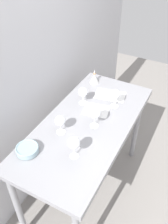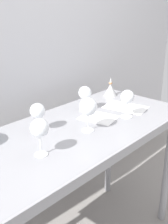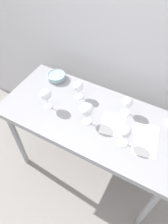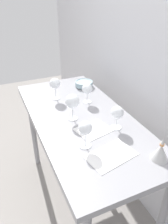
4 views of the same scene
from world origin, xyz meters
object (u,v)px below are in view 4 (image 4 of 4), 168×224
object	(u,v)px
wine_glass_near_center	(72,102)
wine_glass_near_right	(85,129)
wine_glass_far_right	(117,113)
decanter_funnel	(160,152)
wine_glass_far_left	(87,89)
wine_glass_near_left	(55,84)
tasting_sheet_lower	(93,130)
tasting_sheet_upper	(111,155)
tasting_bowl	(84,84)

from	to	relation	value
wine_glass_near_center	wine_glass_near_right	bearing A→B (deg)	-7.88
wine_glass_far_right	decanter_funnel	world-z (taller)	wine_glass_far_right
wine_glass_far_left	decanter_funnel	size ratio (longest dim) A/B	1.12
wine_glass_near_left	tasting_sheet_lower	bearing A→B (deg)	9.11
wine_glass_near_center	wine_glass_far_left	xyz separation A→B (m)	(-0.18, 0.19, -0.02)
wine_glass_near_left	tasting_sheet_upper	world-z (taller)	wine_glass_near_left
wine_glass_far_left	tasting_bowl	bearing A→B (deg)	160.73
wine_glass_near_left	wine_glass_far_left	world-z (taller)	wine_glass_near_left
wine_glass_near_right	decanter_funnel	xyz separation A→B (m)	(0.26, 0.32, -0.07)
wine_glass_near_left	decanter_funnel	size ratio (longest dim) A/B	1.26
wine_glass_near_left	wine_glass_near_right	xyz separation A→B (m)	(0.64, -0.03, -0.01)
tasting_sheet_upper	tasting_sheet_lower	bearing A→B (deg)	165.29
wine_glass_far_left	decanter_funnel	xyz separation A→B (m)	(0.74, 0.08, -0.06)
wine_glass_near_center	wine_glass_far_right	xyz separation A→B (m)	(0.22, 0.22, -0.02)
wine_glass_near_left	wine_glass_near_center	world-z (taller)	wine_glass_near_center
wine_glass_near_left	tasting_bowl	xyz separation A→B (m)	(-0.12, 0.30, -0.10)
wine_glass_far_left	tasting_sheet_upper	bearing A→B (deg)	-12.78
wine_glass_far_right	tasting_bowl	xyz separation A→B (m)	(-0.67, 0.07, -0.08)
tasting_sheet_lower	wine_glass_far_right	bearing A→B (deg)	63.52
wine_glass_far_left	decanter_funnel	distance (m)	0.75
wine_glass_far_right	wine_glass_near_left	bearing A→B (deg)	-157.41
wine_glass_near_left	wine_glass_far_left	size ratio (longest dim) A/B	1.13
tasting_sheet_lower	decanter_funnel	size ratio (longest dim) A/B	1.50
wine_glass_near_center	decanter_funnel	bearing A→B (deg)	26.24
tasting_sheet_lower	decanter_funnel	bearing A→B (deg)	16.40
wine_glass_near_left	wine_glass_near_right	size ratio (longest dim) A/B	1.05
wine_glass_near_right	tasting_sheet_lower	bearing A→B (deg)	137.91
tasting_bowl	tasting_sheet_lower	bearing A→B (deg)	-19.13
wine_glass_near_center	wine_glass_near_left	bearing A→B (deg)	-177.63
decanter_funnel	wine_glass_near_left	bearing A→B (deg)	-162.05
tasting_sheet_upper	tasting_bowl	world-z (taller)	tasting_bowl
wine_glass_far_left	wine_glass_near_center	bearing A→B (deg)	-47.08
wine_glass_near_left	wine_glass_far_right	distance (m)	0.60
wine_glass_far_left	wine_glass_near_right	distance (m)	0.54
tasting_sheet_lower	wine_glass_far_left	bearing A→B (deg)	148.76
wine_glass_far_right	wine_glass_near_center	bearing A→B (deg)	-135.21
wine_glass_far_left	tasting_sheet_lower	distance (m)	0.40
wine_glass_near_center	wine_glass_far_left	world-z (taller)	wine_glass_near_center
tasting_sheet_upper	tasting_sheet_lower	size ratio (longest dim) A/B	1.28
wine_glass_near_right	wine_glass_far_right	size ratio (longest dim) A/B	1.06
wine_glass_far_left	wine_glass_far_right	xyz separation A→B (m)	(0.40, 0.02, 0.00)
wine_glass_near_center	wine_glass_far_right	size ratio (longest dim) A/B	1.17
wine_glass_near_right	decanter_funnel	world-z (taller)	wine_glass_near_right
wine_glass_near_left	wine_glass_near_right	distance (m)	0.64
wine_glass_near_center	tasting_bowl	world-z (taller)	wine_glass_near_center
wine_glass_near_right	wine_glass_far_right	world-z (taller)	wine_glass_near_right
tasting_sheet_upper	tasting_sheet_lower	xyz separation A→B (m)	(-0.25, 0.02, 0.00)
tasting_sheet_lower	decanter_funnel	xyz separation A→B (m)	(0.38, 0.21, 0.05)
wine_glass_near_right	tasting_sheet_upper	distance (m)	0.20
wine_glass_near_center	tasting_sheet_upper	xyz separation A→B (m)	(0.43, 0.05, -0.13)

